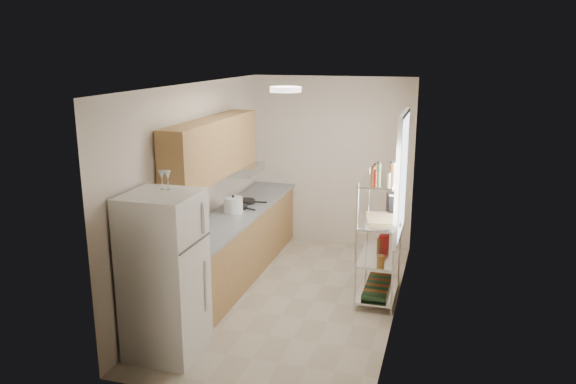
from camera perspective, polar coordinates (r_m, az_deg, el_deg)
name	(u,v)px	position (r m, az deg, el deg)	size (l,w,h in m)	color
room	(293,197)	(6.62, 0.50, -0.46)	(2.52, 4.42, 2.62)	#B9AB96
counter_run	(236,245)	(7.55, -5.35, -5.36)	(0.63, 3.51, 0.90)	#AE794A
upper_cabinets	(212,148)	(6.96, -7.68, 4.44)	(0.33, 2.20, 0.72)	#AE794A
range_hood	(241,169)	(7.74, -4.82, 2.36)	(0.50, 0.60, 0.12)	#B7BABC
window	(402,176)	(6.69, 11.49, 1.60)	(0.06, 1.00, 1.46)	white
bakers_rack	(381,212)	(6.77, 9.40, -2.02)	(0.45, 0.90, 1.73)	silver
ceiling_dome	(286,89)	(6.13, -0.25, 10.39)	(0.34, 0.34, 0.06)	white
refrigerator	(165,275)	(5.71, -12.43, -8.25)	(0.68, 0.68, 1.66)	silver
wine_glass_a	(168,180)	(5.56, -12.10, 1.17)	(0.07, 0.07, 0.19)	silver
wine_glass_b	(162,180)	(5.59, -12.68, 1.20)	(0.07, 0.07, 0.19)	silver
rice_cooker	(233,205)	(7.40, -5.59, -1.32)	(0.25, 0.25, 0.20)	silver
frying_pan_large	(238,207)	(7.61, -5.11, -1.50)	(0.26, 0.26, 0.04)	black
frying_pan_small	(247,201)	(7.86, -4.24, -0.94)	(0.24, 0.24, 0.05)	black
cutting_board	(383,219)	(6.78, 9.61, -2.69)	(0.38, 0.49, 0.03)	tan
espresso_machine	(394,203)	(7.06, 10.68, -1.09)	(0.15, 0.23, 0.26)	black
storage_bag	(384,240)	(7.22, 9.73, -4.88)	(0.10, 0.14, 0.16)	maroon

